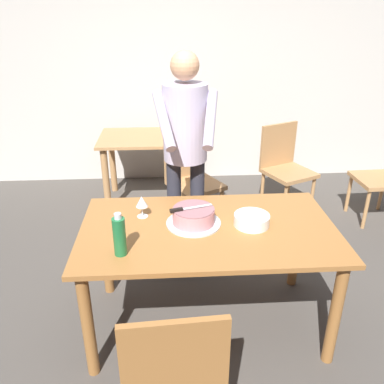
{
  "coord_description": "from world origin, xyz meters",
  "views": [
    {
      "loc": [
        -0.23,
        -2.1,
        1.97
      ],
      "look_at": [
        -0.09,
        0.19,
        0.9
      ],
      "focal_mm": 37.1,
      "sensor_mm": 36.0,
      "label": 1
    }
  ],
  "objects_px": {
    "main_dining_table": "(208,242)",
    "background_table": "(148,151)",
    "person_cutting_cake": "(185,143)",
    "background_chair_0": "(191,176)",
    "water_bottle": "(119,236)",
    "wine_glass_near": "(142,202)",
    "cake_on_platter": "(194,217)",
    "background_chair_2": "(285,165)",
    "plate_stack": "(252,220)",
    "cake_knife": "(182,209)",
    "chair_near_side": "(173,371)"
  },
  "relations": [
    {
      "from": "wine_glass_near",
      "to": "water_bottle",
      "type": "height_order",
      "value": "water_bottle"
    },
    {
      "from": "cake_knife",
      "to": "wine_glass_near",
      "type": "distance_m",
      "value": 0.29
    },
    {
      "from": "chair_near_side",
      "to": "background_table",
      "type": "height_order",
      "value": "chair_near_side"
    },
    {
      "from": "cake_on_platter",
      "to": "background_table",
      "type": "bearing_deg",
      "value": 100.83
    },
    {
      "from": "plate_stack",
      "to": "background_chair_0",
      "type": "relative_size",
      "value": 0.24
    },
    {
      "from": "cake_on_platter",
      "to": "background_table",
      "type": "height_order",
      "value": "cake_on_platter"
    },
    {
      "from": "cake_knife",
      "to": "water_bottle",
      "type": "bearing_deg",
      "value": -140.83
    },
    {
      "from": "person_cutting_cake",
      "to": "background_chair_0",
      "type": "relative_size",
      "value": 1.91
    },
    {
      "from": "wine_glass_near",
      "to": "water_bottle",
      "type": "relative_size",
      "value": 0.58
    },
    {
      "from": "main_dining_table",
      "to": "background_table",
      "type": "bearing_deg",
      "value": 103.06
    },
    {
      "from": "cake_on_platter",
      "to": "background_table",
      "type": "xyz_separation_m",
      "value": [
        -0.37,
        1.91,
        -0.22
      ]
    },
    {
      "from": "plate_stack",
      "to": "background_chair_0",
      "type": "distance_m",
      "value": 1.47
    },
    {
      "from": "cake_knife",
      "to": "background_chair_0",
      "type": "relative_size",
      "value": 0.29
    },
    {
      "from": "cake_on_platter",
      "to": "background_chair_2",
      "type": "distance_m",
      "value": 1.96
    },
    {
      "from": "main_dining_table",
      "to": "cake_on_platter",
      "type": "bearing_deg",
      "value": 153.12
    },
    {
      "from": "wine_glass_near",
      "to": "background_chair_2",
      "type": "relative_size",
      "value": 0.16
    },
    {
      "from": "water_bottle",
      "to": "background_table",
      "type": "height_order",
      "value": "water_bottle"
    },
    {
      "from": "cake_on_platter",
      "to": "wine_glass_near",
      "type": "bearing_deg",
      "value": 159.96
    },
    {
      "from": "background_table",
      "to": "background_chair_2",
      "type": "relative_size",
      "value": 1.11
    },
    {
      "from": "chair_near_side",
      "to": "background_chair_0",
      "type": "distance_m",
      "value": 2.26
    },
    {
      "from": "background_chair_2",
      "to": "plate_stack",
      "type": "bearing_deg",
      "value": -112.86
    },
    {
      "from": "cake_on_platter",
      "to": "plate_stack",
      "type": "bearing_deg",
      "value": -5.59
    },
    {
      "from": "plate_stack",
      "to": "background_table",
      "type": "height_order",
      "value": "plate_stack"
    },
    {
      "from": "wine_glass_near",
      "to": "person_cutting_cake",
      "type": "height_order",
      "value": "person_cutting_cake"
    },
    {
      "from": "main_dining_table",
      "to": "background_table",
      "type": "height_order",
      "value": "main_dining_table"
    },
    {
      "from": "cake_knife",
      "to": "cake_on_platter",
      "type": "bearing_deg",
      "value": 16.24
    },
    {
      "from": "person_cutting_cake",
      "to": "background_chair_0",
      "type": "height_order",
      "value": "person_cutting_cake"
    },
    {
      "from": "plate_stack",
      "to": "main_dining_table",
      "type": "bearing_deg",
      "value": -177.92
    },
    {
      "from": "chair_near_side",
      "to": "background_chair_2",
      "type": "distance_m",
      "value": 2.77
    },
    {
      "from": "background_chair_0",
      "to": "background_chair_2",
      "type": "distance_m",
      "value": 1.02
    },
    {
      "from": "water_bottle",
      "to": "chair_near_side",
      "type": "bearing_deg",
      "value": -64.65
    },
    {
      "from": "water_bottle",
      "to": "main_dining_table",
      "type": "bearing_deg",
      "value": 27.17
    },
    {
      "from": "person_cutting_cake",
      "to": "chair_near_side",
      "type": "relative_size",
      "value": 1.91
    },
    {
      "from": "wine_glass_near",
      "to": "main_dining_table",
      "type": "bearing_deg",
      "value": -21.57
    },
    {
      "from": "background_table",
      "to": "background_chair_0",
      "type": "relative_size",
      "value": 1.11
    },
    {
      "from": "main_dining_table",
      "to": "background_chair_2",
      "type": "height_order",
      "value": "background_chair_2"
    },
    {
      "from": "cake_on_platter",
      "to": "background_chair_2",
      "type": "bearing_deg",
      "value": 56.95
    },
    {
      "from": "cake_on_platter",
      "to": "chair_near_side",
      "type": "relative_size",
      "value": 0.38
    },
    {
      "from": "wine_glass_near",
      "to": "water_bottle",
      "type": "bearing_deg",
      "value": -102.88
    },
    {
      "from": "wine_glass_near",
      "to": "background_chair_2",
      "type": "xyz_separation_m",
      "value": [
        1.38,
        1.51,
        -0.36
      ]
    },
    {
      "from": "plate_stack",
      "to": "background_table",
      "type": "relative_size",
      "value": 0.22
    },
    {
      "from": "main_dining_table",
      "to": "chair_near_side",
      "type": "relative_size",
      "value": 1.74
    },
    {
      "from": "main_dining_table",
      "to": "wine_glass_near",
      "type": "bearing_deg",
      "value": 158.43
    },
    {
      "from": "cake_on_platter",
      "to": "wine_glass_near",
      "type": "distance_m",
      "value": 0.35
    },
    {
      "from": "water_bottle",
      "to": "chair_near_side",
      "type": "height_order",
      "value": "water_bottle"
    },
    {
      "from": "wine_glass_near",
      "to": "background_chair_0",
      "type": "xyz_separation_m",
      "value": [
        0.39,
        1.26,
        -0.36
      ]
    },
    {
      "from": "person_cutting_cake",
      "to": "background_chair_2",
      "type": "relative_size",
      "value": 1.91
    },
    {
      "from": "main_dining_table",
      "to": "person_cutting_cake",
      "type": "xyz_separation_m",
      "value": [
        -0.11,
        0.66,
        0.43
      ]
    },
    {
      "from": "water_bottle",
      "to": "background_table",
      "type": "relative_size",
      "value": 0.25
    },
    {
      "from": "background_chair_2",
      "to": "cake_knife",
      "type": "bearing_deg",
      "value": -124.4
    }
  ]
}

